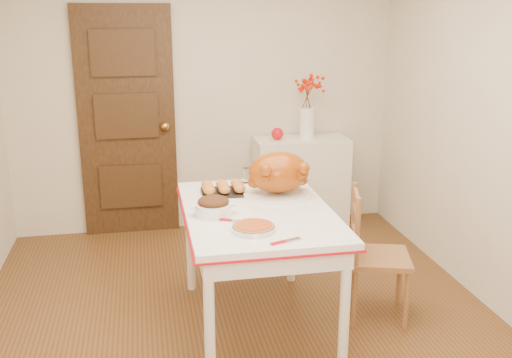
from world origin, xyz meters
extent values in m
cube|color=#462B17|center=(0.00, 0.00, 0.00)|extent=(3.50, 4.00, 0.00)
cube|color=beige|center=(0.00, 2.00, 1.25)|extent=(3.50, 0.00, 2.50)
cube|color=beige|center=(0.00, -2.00, 1.25)|extent=(3.50, 0.00, 2.50)
cube|color=beige|center=(1.75, 0.00, 1.25)|extent=(0.00, 4.00, 2.50)
cube|color=black|center=(-0.70, 1.97, 1.03)|extent=(0.85, 0.06, 2.06)
cube|color=white|center=(0.87, 1.78, 0.43)|extent=(0.86, 0.38, 0.86)
sphere|color=red|center=(0.64, 1.78, 0.92)|extent=(0.11, 0.11, 0.11)
cylinder|color=#AF461B|center=(0.02, -0.30, 0.84)|extent=(0.26, 0.26, 0.05)
cylinder|color=white|center=(0.15, 0.65, 0.86)|extent=(0.07, 0.07, 0.11)
camera|label=1|loc=(-0.57, -3.36, 2.03)|focal=41.42mm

